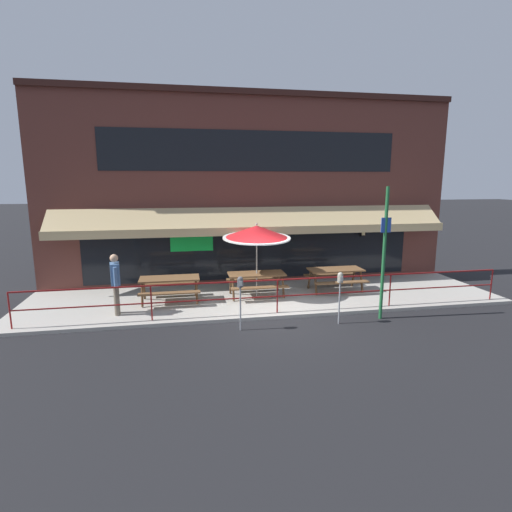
# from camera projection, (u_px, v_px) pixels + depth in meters

# --- Properties ---
(ground_plane) EXTENTS (120.00, 120.00, 0.00)m
(ground_plane) POSITION_uv_depth(u_px,v_px,m) (280.00, 319.00, 11.06)
(ground_plane) COLOR black
(patio_deck) EXTENTS (15.00, 4.00, 0.10)m
(patio_deck) POSITION_uv_depth(u_px,v_px,m) (265.00, 297.00, 12.98)
(patio_deck) COLOR #ADA89E
(patio_deck) RESTS_ON ground
(restaurant_building) EXTENTS (15.00, 1.60, 6.87)m
(restaurant_building) POSITION_uv_depth(u_px,v_px,m) (253.00, 191.00, 14.50)
(restaurant_building) COLOR brown
(restaurant_building) RESTS_ON ground
(patio_railing) EXTENTS (13.84, 0.04, 0.97)m
(patio_railing) POSITION_uv_depth(u_px,v_px,m) (277.00, 289.00, 11.20)
(patio_railing) COLOR maroon
(patio_railing) RESTS_ON patio_deck
(picnic_table_left) EXTENTS (1.80, 1.42, 0.76)m
(picnic_table_left) POSITION_uv_depth(u_px,v_px,m) (170.00, 283.00, 12.20)
(picnic_table_left) COLOR brown
(picnic_table_left) RESTS_ON patio_deck
(picnic_table_centre) EXTENTS (1.80, 1.42, 0.76)m
(picnic_table_centre) POSITION_uv_depth(u_px,v_px,m) (257.00, 278.00, 12.80)
(picnic_table_centre) COLOR brown
(picnic_table_centre) RESTS_ON patio_deck
(picnic_table_right) EXTENTS (1.80, 1.42, 0.76)m
(picnic_table_right) POSITION_uv_depth(u_px,v_px,m) (335.00, 273.00, 13.42)
(picnic_table_right) COLOR brown
(picnic_table_right) RESTS_ON patio_deck
(patio_umbrella_centre) EXTENTS (2.14, 2.14, 2.38)m
(patio_umbrella_centre) POSITION_uv_depth(u_px,v_px,m) (257.00, 232.00, 12.51)
(patio_umbrella_centre) COLOR #B7B2A8
(patio_umbrella_centre) RESTS_ON patio_deck
(pedestrian_walking) EXTENTS (0.31, 0.61, 1.71)m
(pedestrian_walking) POSITION_uv_depth(u_px,v_px,m) (115.00, 281.00, 11.01)
(pedestrian_walking) COLOR #665B4C
(pedestrian_walking) RESTS_ON patio_deck
(parking_meter_near) EXTENTS (0.15, 0.16, 1.42)m
(parking_meter_near) POSITION_uv_depth(u_px,v_px,m) (240.00, 287.00, 10.04)
(parking_meter_near) COLOR gray
(parking_meter_near) RESTS_ON ground
(parking_meter_far) EXTENTS (0.15, 0.16, 1.42)m
(parking_meter_far) POSITION_uv_depth(u_px,v_px,m) (340.00, 282.00, 10.51)
(parking_meter_far) COLOR gray
(parking_meter_far) RESTS_ON ground
(street_sign_pole) EXTENTS (0.28, 0.09, 3.64)m
(street_sign_pole) POSITION_uv_depth(u_px,v_px,m) (384.00, 252.00, 10.78)
(street_sign_pole) COLOR #1E6033
(street_sign_pole) RESTS_ON ground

